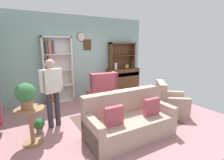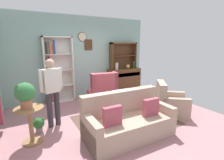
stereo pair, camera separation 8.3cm
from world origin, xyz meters
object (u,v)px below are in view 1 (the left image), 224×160
sideboard (123,79)px  armchair_floral (170,103)px  couch_floral (129,121)px  person_reading (52,88)px  vase_tall (116,66)px  potted_plant_large (26,94)px  bottle_wine (133,65)px  plant_stand (31,122)px  potted_plant_small (39,125)px  coffee_table (115,103)px  book_stack (114,101)px  vase_round (127,66)px  bookshelf (55,71)px  wingback_chair (102,93)px  sideboard_hutch (122,52)px

sideboard → armchair_floral: size_ratio=1.21×
couch_floral → person_reading: bearing=136.5°
vase_tall → potted_plant_large: (-3.12, -1.98, -0.05)m
bottle_wine → potted_plant_large: bottle_wine is taller
plant_stand → potted_plant_small: 0.45m
bottle_wine → plant_stand: bottle_wine is taller
couch_floral → potted_plant_small: bearing=147.0°
vase_tall → coffee_table: vase_tall is taller
person_reading → potted_plant_small: bearing=-156.9°
vase_tall → potted_plant_large: 3.70m
potted_plant_small → book_stack: 1.79m
coffee_table → book_stack: 0.16m
vase_round → plant_stand: vase_round is taller
bookshelf → person_reading: bookshelf is taller
sideboard → book_stack: (-1.56, -1.90, -0.05)m
vase_round → wingback_chair: 1.88m
armchair_floral → bookshelf: bearing=134.2°
vase_round → bottle_wine: bottle_wine is taller
sideboard_hutch → person_reading: (-2.97, -1.67, -0.65)m
coffee_table → vase_round: bearing=47.5°
potted_plant_small → person_reading: person_reading is taller
couch_floral → person_reading: size_ratio=1.16×
plant_stand → book_stack: 1.92m
sideboard → coffee_table: bearing=-129.1°
sideboard_hutch → wingback_chair: bearing=-143.1°
vase_round → coffee_table: bearing=-132.5°
sideboard_hutch → couch_floral: sideboard_hutch is taller
armchair_floral → book_stack: 1.55m
bookshelf → potted_plant_large: 2.35m
sideboard_hutch → vase_tall: bearing=-154.1°
bookshelf → potted_plant_large: bookshelf is taller
coffee_table → sideboard_hutch: bearing=52.6°
sideboard_hutch → potted_plant_small: 4.02m
bookshelf → sideboard_hutch: bookshelf is taller
book_stack → vase_round: bearing=47.3°
bottle_wine → potted_plant_large: size_ratio=0.58×
sideboard → potted_plant_large: size_ratio=2.70×
bookshelf → bottle_wine: (2.94, -0.17, 0.04)m
coffee_table → bottle_wine: bearing=42.8°
vase_tall → vase_round: (0.52, 0.01, -0.05)m
sideboard_hutch → plant_stand: bearing=-148.1°
vase_tall → vase_round: bearing=1.5°
bookshelf → sideboard_hutch: 2.61m
vase_round → person_reading: bearing=-154.3°
potted_plant_small → book_stack: (1.76, -0.19, 0.27)m
sideboard → book_stack: bearing=-129.4°
sideboard → coffee_table: sideboard is taller
sideboard → potted_plant_small: bearing=-152.7°
vase_tall → wingback_chair: vase_tall is taller
couch_floral → book_stack: bearing=79.3°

